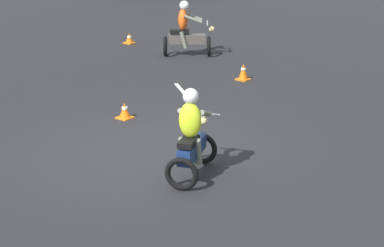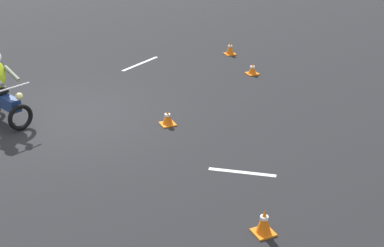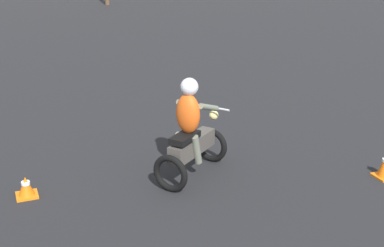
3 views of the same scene
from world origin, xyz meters
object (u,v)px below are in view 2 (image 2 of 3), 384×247
Objects in this scene: traffic_cone_near_right at (168,118)px; traffic_cone_mid_center at (264,222)px; motorcycle_rider_foreground at (1,91)px; traffic_cone_far_right at (252,69)px; traffic_cone_near_left at (230,48)px.

traffic_cone_mid_center reaches higher than traffic_cone_near_right.
motorcycle_rider_foreground is 5.19× the size of traffic_cone_far_right.
motorcycle_rider_foreground is 4.69× the size of traffic_cone_near_right.
traffic_cone_near_left is at bearing -133.40° from traffic_cone_near_right.
traffic_cone_near_right is at bearing 46.60° from traffic_cone_near_left.
traffic_cone_mid_center is at bearing 60.70° from traffic_cone_far_right.
traffic_cone_far_right is (0.30, 1.86, -0.04)m from traffic_cone_near_left.
motorcycle_rider_foreground reaches higher than traffic_cone_near_left.
traffic_cone_near_left reaches higher than traffic_cone_far_right.
traffic_cone_near_right is 4.36m from traffic_cone_mid_center.
motorcycle_rider_foreground is 4.14× the size of traffic_cone_near_left.
traffic_cone_far_right is (-6.74, -0.36, -0.58)m from motorcycle_rider_foreground.
traffic_cone_near_right is 1.11× the size of traffic_cone_far_right.
traffic_cone_mid_center reaches higher than traffic_cone_near_left.
traffic_cone_near_right is 0.81× the size of traffic_cone_mid_center.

